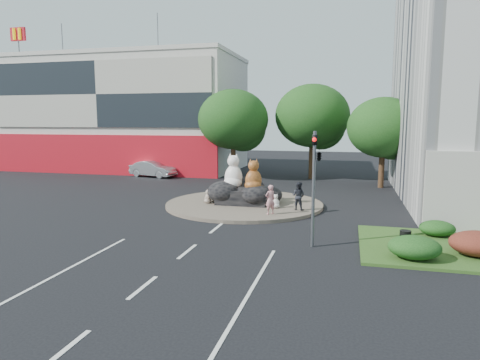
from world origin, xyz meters
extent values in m
plane|color=black|center=(0.00, 0.00, 0.00)|extent=(120.00, 120.00, 0.00)
cylinder|color=brown|center=(0.00, 10.00, 0.10)|extent=(10.00, 10.00, 0.20)
cube|color=beige|center=(-18.00, 28.00, 6.00)|extent=(25.00, 12.00, 12.00)
cube|color=red|center=(-18.00, 21.95, 2.00)|extent=(25.00, 0.30, 4.00)
cube|color=#B2AD9E|center=(-18.00, 21.90, 8.00)|extent=(24.00, 0.15, 6.50)
cube|color=beige|center=(-18.00, 28.00, 12.20)|extent=(25.20, 12.20, 0.40)
cylinder|color=#595B60|center=(-26.00, 28.00, 14.40)|extent=(0.10, 0.10, 4.00)
cylinder|color=#595B60|center=(-15.00, 30.00, 14.90)|extent=(0.10, 0.10, 5.00)
cube|color=red|center=(-28.50, 24.00, 14.60)|extent=(1.80, 0.25, 1.40)
cylinder|color=#382314|center=(-4.00, 22.00, 1.87)|extent=(0.44, 0.44, 3.74)
ellipsoid|color=#153C13|center=(-4.00, 22.00, 5.53)|extent=(6.46, 6.46, 5.49)
sphere|color=#153C13|center=(-3.20, 22.50, 4.68)|extent=(4.25, 4.25, 4.25)
sphere|color=#153C13|center=(-4.70, 21.70, 4.93)|extent=(3.74, 3.74, 3.74)
cylinder|color=#382314|center=(3.00, 24.00, 1.98)|extent=(0.44, 0.44, 3.96)
ellipsoid|color=#153C13|center=(3.00, 24.00, 5.85)|extent=(6.84, 6.84, 5.81)
sphere|color=#153C13|center=(3.80, 24.50, 4.95)|extent=(4.50, 4.50, 4.50)
sphere|color=#153C13|center=(2.30, 23.70, 5.22)|extent=(3.96, 3.96, 3.96)
cylinder|color=#382314|center=(9.00, 20.00, 1.65)|extent=(0.44, 0.44, 3.30)
ellipsoid|color=#153C13|center=(9.00, 20.00, 4.88)|extent=(5.70, 5.70, 4.84)
sphere|color=#153C13|center=(9.80, 20.50, 4.12)|extent=(3.75, 3.75, 3.75)
sphere|color=#153C13|center=(8.30, 19.70, 4.35)|extent=(3.30, 3.30, 3.30)
ellipsoid|color=#153C13|center=(9.00, 1.00, 0.57)|extent=(2.00, 1.60, 0.90)
ellipsoid|color=#4C1F14|center=(11.50, 2.00, 0.61)|extent=(2.20, 1.76, 0.99)
ellipsoid|color=#153C13|center=(10.50, 4.80, 0.48)|extent=(1.60, 1.28, 0.72)
cylinder|color=#595B60|center=(5.00, 2.00, 2.50)|extent=(0.14, 0.14, 5.00)
imported|color=black|center=(5.00, 2.00, 4.20)|extent=(0.21, 0.26, 1.30)
imported|color=black|center=(5.20, 2.00, 4.00)|extent=(0.26, 1.24, 0.50)
sphere|color=red|center=(5.00, 1.82, 4.65)|extent=(0.18, 0.18, 0.18)
cylinder|color=#595B60|center=(12.00, 8.00, 8.00)|extent=(2.00, 0.12, 0.12)
cube|color=silver|center=(11.00, 8.00, 7.90)|extent=(0.50, 0.22, 0.12)
imported|color=#C88186|center=(2.22, 7.09, 1.03)|extent=(0.72, 0.70, 1.67)
imported|color=#212229|center=(3.61, 8.63, 1.04)|extent=(0.96, 0.84, 1.67)
imported|color=#B3B7BB|center=(-11.91, 21.46, 0.77)|extent=(4.95, 2.66, 1.55)
cylinder|color=black|center=(8.89, 2.93, 0.43)|extent=(0.57, 0.57, 0.62)
camera|label=1|loc=(6.42, -16.18, 5.45)|focal=32.00mm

